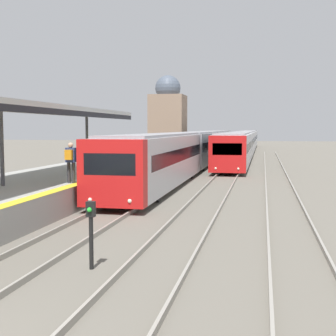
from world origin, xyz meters
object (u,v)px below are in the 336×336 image
Objects in this scene: train_near at (198,147)px; signal_post_near at (91,227)px; train_far at (244,141)px; person_on_platform at (71,159)px.

train_near reaches higher than signal_post_near.
train_near reaches higher than train_far.
train_near is at bearing 84.85° from person_on_platform.
train_near is 30.17× the size of signal_post_near.
train_far is (5.34, 43.52, -0.41)m from person_on_platform.
train_near is (2.06, 22.93, -0.37)m from person_on_platform.
train_far reaches higher than signal_post_near.
signal_post_near is (3.82, -7.77, -1.03)m from person_on_platform.
person_on_platform is at bearing -95.15° from train_near.
person_on_platform is 23.03m from train_near.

